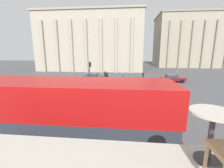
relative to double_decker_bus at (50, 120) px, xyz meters
The scene contains 12 objects.
double_decker_bus is the anchor object (origin of this frame).
cafe_dining_table 6.15m from the double_decker_bus, 40.62° to the right, with size 0.60×0.60×0.73m.
plaza_building_left 43.02m from the double_decker_bus, 100.38° to the left, with size 30.76×16.11×16.73m.
plaza_building_right 63.64m from the double_decker_bus, 63.07° to the left, with size 28.66×16.33×19.08m.
traffic_light_near 7.86m from the double_decker_bus, 80.14° to the left, with size 0.42×0.24×3.46m.
traffic_light_mid 16.26m from the double_decker_bus, 97.95° to the left, with size 0.42×0.24×3.91m.
car_maroon 24.71m from the double_decker_bus, 62.26° to the left, with size 4.20×1.93×1.35m.
car_navy 22.32m from the double_decker_bus, 98.00° to the left, with size 4.20×1.93×1.35m.
pedestrian_olive 26.24m from the double_decker_bus, 61.15° to the left, with size 0.32×0.32×1.78m.
pedestrian_blue 20.53m from the double_decker_bus, 82.71° to the left, with size 0.32×0.32×1.72m.
pedestrian_black 24.44m from the double_decker_bus, 74.69° to the left, with size 0.32×0.32×1.63m.
pedestrian_yellow 10.58m from the double_decker_bus, 120.05° to the left, with size 0.32×0.32×1.67m.
Camera 1 is at (-0.24, -2.32, 5.09)m, focal length 24.00 mm.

